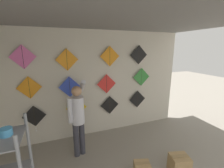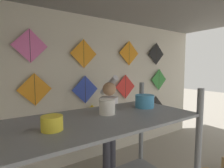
% 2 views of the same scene
% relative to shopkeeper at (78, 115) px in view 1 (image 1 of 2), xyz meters
% --- Properties ---
extents(back_panel, '(5.28, 0.06, 2.80)m').
position_rel_shopkeeper_xyz_m(back_panel, '(0.48, 0.79, 0.44)').
color(back_panel, beige).
rests_on(back_panel, ground).
extents(ceiling_slab, '(5.28, 4.76, 0.04)m').
position_rel_shopkeeper_xyz_m(ceiling_slab, '(0.48, -1.22, 1.86)').
color(ceiling_slab, gray).
extents(shopkeeper, '(0.42, 0.64, 1.70)m').
position_rel_shopkeeper_xyz_m(shopkeeper, '(0.00, 0.00, 0.00)').
color(shopkeeper, '#383842').
rests_on(shopkeeper, ground).
extents(cardboard_box, '(0.41, 0.37, 0.36)m').
position_rel_shopkeeper_xyz_m(cardboard_box, '(1.72, -1.18, -0.79)').
color(cardboard_box, tan).
rests_on(cardboard_box, ground).
extents(kite_0, '(0.53, 0.04, 0.67)m').
position_rel_shopkeeper_xyz_m(kite_0, '(-0.93, 0.70, -0.21)').
color(kite_0, black).
extents(kite_1, '(0.53, 0.04, 0.67)m').
position_rel_shopkeeper_xyz_m(kite_1, '(0.06, 0.70, -0.14)').
color(kite_1, yellow).
extents(kite_2, '(0.53, 0.01, 0.53)m').
position_rel_shopkeeper_xyz_m(kite_2, '(0.97, 0.70, -0.17)').
color(kite_2, black).
extents(kite_3, '(0.53, 0.01, 0.53)m').
position_rel_shopkeeper_xyz_m(kite_3, '(1.85, 0.70, -0.10)').
color(kite_3, black).
extents(kite_4, '(0.53, 0.01, 0.53)m').
position_rel_shopkeeper_xyz_m(kite_4, '(-0.96, 0.70, 0.52)').
color(kite_4, orange).
extents(kite_5, '(0.53, 0.01, 0.53)m').
position_rel_shopkeeper_xyz_m(kite_5, '(-0.08, 0.70, 0.46)').
color(kite_5, blue).
extents(kite_6, '(0.53, 0.01, 0.53)m').
position_rel_shopkeeper_xyz_m(kite_6, '(0.88, 0.70, 0.45)').
color(kite_6, red).
extents(kite_7, '(0.53, 0.01, 0.53)m').
position_rel_shopkeeper_xyz_m(kite_7, '(1.96, 0.70, 0.57)').
color(kite_7, '#338C38').
extents(kite_8, '(0.53, 0.01, 0.53)m').
position_rel_shopkeeper_xyz_m(kite_8, '(-1.00, 0.70, 1.20)').
color(kite_8, pink).
extents(kite_9, '(0.53, 0.01, 0.53)m').
position_rel_shopkeeper_xyz_m(kite_9, '(-0.10, 0.70, 1.12)').
color(kite_9, orange).
extents(kite_10, '(0.53, 0.01, 0.53)m').
position_rel_shopkeeper_xyz_m(kite_10, '(0.98, 0.70, 1.18)').
color(kite_10, orange).
extents(kite_11, '(0.53, 0.01, 0.53)m').
position_rel_shopkeeper_xyz_m(kite_11, '(1.84, 0.70, 1.21)').
color(kite_11, black).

